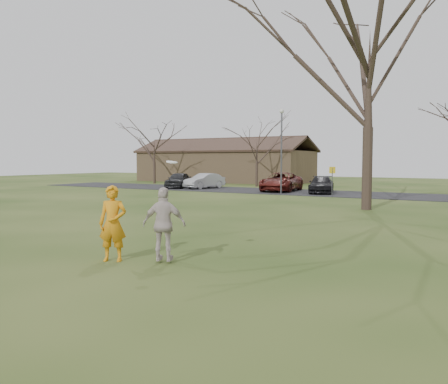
{
  "coord_description": "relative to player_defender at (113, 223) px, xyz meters",
  "views": [
    {
      "loc": [
        7.71,
        -9.09,
        2.56
      ],
      "look_at": [
        0.0,
        4.0,
        1.5
      ],
      "focal_mm": 37.19,
      "sensor_mm": 36.0,
      "label": 1
    }
  ],
  "objects": [
    {
      "name": "parking_strip",
      "position": [
        0.58,
        25.53,
        -0.94
      ],
      "size": [
        62.0,
        6.5,
        0.04
      ],
      "primitive_type": "cube",
      "color": "black",
      "rests_on": "ground"
    },
    {
      "name": "ground",
      "position": [
        0.58,
        0.53,
        -0.96
      ],
      "size": [
        120.0,
        120.0,
        0.0
      ],
      "primitive_type": "plane",
      "color": "#1E380F",
      "rests_on": "ground"
    },
    {
      "name": "building",
      "position": [
        -19.42,
        38.53,
        0.97
      ],
      "size": [
        20.6,
        8.5,
        5.14
      ],
      "color": "#8C6D4C",
      "rests_on": "ground"
    },
    {
      "name": "lamp_post",
      "position": [
        -5.42,
        23.03,
        3.01
      ],
      "size": [
        0.34,
        0.34,
        6.27
      ],
      "color": "#47474C",
      "rests_on": "ground"
    },
    {
      "name": "catching_play",
      "position": [
        1.27,
        0.46,
        0.02
      ],
      "size": [
        1.16,
        0.83,
        2.48
      ],
      "color": "#C0B1AC",
      "rests_on": "ground"
    },
    {
      "name": "car_1",
      "position": [
        -13.88,
        25.67,
        -0.26
      ],
      "size": [
        2.22,
        4.2,
        1.32
      ],
      "primitive_type": "imported",
      "rotation": [
        0.0,
        0.0,
        -0.22
      ],
      "color": "#A6A7AC",
      "rests_on": "parking_strip"
    },
    {
      "name": "sign_yellow",
      "position": [
        -1.42,
        22.53,
        0.49
      ],
      "size": [
        0.35,
        0.35,
        2.08
      ],
      "color": "#47474C",
      "rests_on": "ground"
    },
    {
      "name": "car_2",
      "position": [
        -6.68,
        25.91,
        -0.18
      ],
      "size": [
        3.11,
        5.62,
        1.49
      ],
      "primitive_type": "imported",
      "rotation": [
        0.0,
        0.0,
        0.12
      ],
      "color": "#591A15",
      "rests_on": "parking_strip"
    },
    {
      "name": "car_0",
      "position": [
        -16.33,
        25.19,
        -0.22
      ],
      "size": [
        2.9,
        4.43,
        1.4
      ],
      "primitive_type": "imported",
      "rotation": [
        0.0,
        0.0,
        0.33
      ],
      "color": "#27282A",
      "rests_on": "parking_strip"
    },
    {
      "name": "car_3",
      "position": [
        -3.14,
        25.42,
        -0.29
      ],
      "size": [
        2.92,
        4.69,
        1.27
      ],
      "primitive_type": "imported",
      "rotation": [
        0.0,
        0.0,
        0.28
      ],
      "color": "black",
      "rests_on": "parking_strip"
    },
    {
      "name": "player_defender",
      "position": [
        0.0,
        0.0,
        0.0
      ],
      "size": [
        0.83,
        0.72,
        1.92
      ],
      "primitive_type": "imported",
      "rotation": [
        0.0,
        0.0,
        0.47
      ],
      "color": "orange",
      "rests_on": "ground"
    },
    {
      "name": "big_tree",
      "position": [
        2.58,
        15.53,
        6.04
      ],
      "size": [
        9.0,
        9.0,
        14.0
      ],
      "primitive_type": null,
      "color": "#352821",
      "rests_on": "ground"
    },
    {
      "name": "small_tree_row",
      "position": [
        4.97,
        30.59,
        2.94
      ],
      "size": [
        55.0,
        5.9,
        8.5
      ],
      "color": "#352821",
      "rests_on": "ground"
    }
  ]
}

